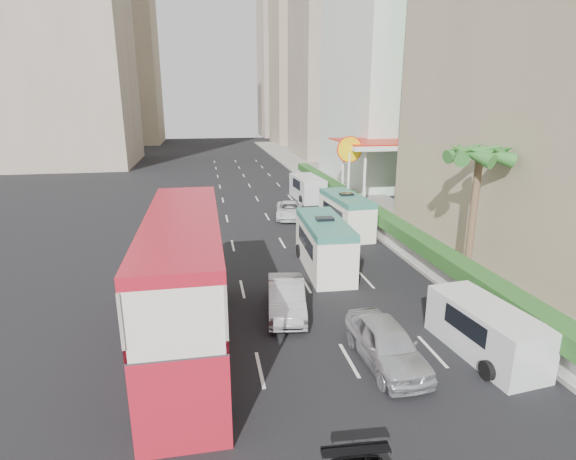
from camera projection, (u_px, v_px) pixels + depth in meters
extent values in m
plane|color=black|center=(343.00, 332.00, 17.95)|extent=(200.00, 200.00, 0.00)
cube|color=#AF1626|center=(186.00, 284.00, 16.20)|extent=(2.50, 11.00, 5.06)
imported|color=#BABDC2|center=(286.00, 313.00, 19.59)|extent=(2.12, 4.57, 1.45)
imported|color=#BABDC2|center=(385.00, 362.00, 15.86)|extent=(2.01, 4.55, 1.52)
imported|color=silver|center=(290.00, 218.00, 35.55)|extent=(2.81, 4.75, 1.24)
cube|color=silver|center=(324.00, 245.00, 24.41)|extent=(2.31, 6.29, 2.76)
cube|color=silver|center=(346.00, 214.00, 31.25)|extent=(2.33, 6.09, 2.65)
cube|color=silver|center=(485.00, 330.00, 16.20)|extent=(2.35, 4.80, 1.85)
cube|color=silver|center=(307.00, 188.00, 41.94)|extent=(2.45, 5.45, 2.13)
cube|color=#99968C|center=(355.00, 196.00, 43.13)|extent=(6.00, 120.00, 0.18)
cube|color=silver|center=(368.00, 220.00, 32.08)|extent=(0.30, 44.00, 1.00)
cube|color=#2D6626|center=(369.00, 209.00, 31.85)|extent=(1.10, 44.00, 0.70)
cylinder|color=brown|center=(473.00, 217.00, 22.17)|extent=(0.36, 0.36, 6.40)
cube|color=silver|center=(374.00, 171.00, 40.68)|extent=(6.50, 8.00, 5.50)
cube|color=tan|center=(307.00, 35.00, 92.33)|extent=(14.00, 14.00, 44.00)
cube|color=tan|center=(288.00, 56.00, 113.67)|extent=(14.00, 14.00, 40.00)
cube|color=tan|center=(115.00, 30.00, 92.75)|extent=(16.00, 16.00, 46.00)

